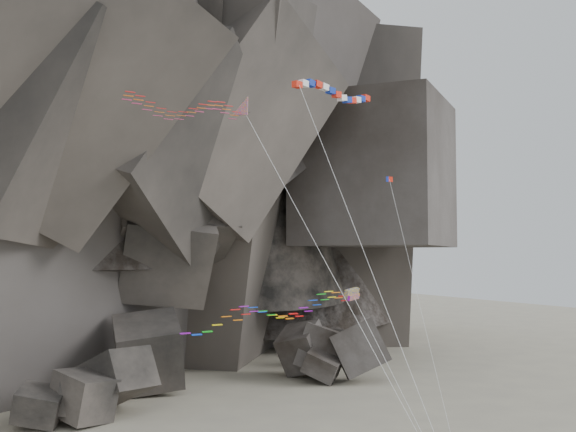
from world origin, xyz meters
TOP-DOWN VIEW (x-y plane):
  - headland at (0.00, 70.00)m, footprint 110.00×70.00m
  - boulder_field at (5.29, 33.75)m, footprint 70.74×18.45m
  - delta_kite at (-11.53, 3.49)m, footprint 13.28×16.86m
  - banner_kite at (1.08, 3.19)m, footprint 8.95×17.07m
  - parafoil_kite at (-7.01, 0.46)m, footprint 13.79×13.26m
  - pennant_kite at (3.72, -0.99)m, footprint 8.18×14.39m

SIDE VIEW (x-z plane):
  - boulder_field at x=5.29m, z-range -2.24..7.38m
  - parafoil_kite at x=-7.01m, z-range 6.67..19.35m
  - pennant_kite at x=3.72m, z-range 7.55..28.24m
  - delta_kite at x=-11.53m, z-range 13.16..38.94m
  - banner_kite at x=1.08m, z-range 14.52..41.88m
  - headland at x=0.00m, z-range 0.00..84.00m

